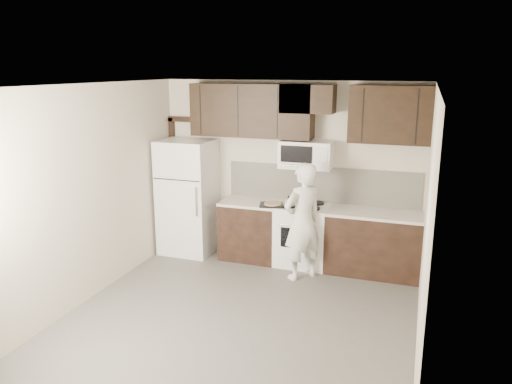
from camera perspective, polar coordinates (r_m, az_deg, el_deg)
The scene contains 14 objects.
floor at distance 6.05m, azimuth -2.11°, elevation -14.42°, with size 4.50×4.50×0.00m, color #565350.
back_wall at distance 7.62m, azimuth 3.84°, elevation 2.43°, with size 4.00×4.00×0.00m, color beige.
ceiling at distance 5.32m, azimuth -2.38°, elevation 12.06°, with size 4.50×4.50×0.00m, color white.
counter_run at distance 7.43m, azimuth 7.61°, elevation -5.13°, with size 2.95×0.64×0.91m.
stove at distance 7.49m, azimuth 5.33°, elevation -4.87°, with size 0.76×0.66×0.94m.
backsplash at distance 7.53m, azimuth 7.47°, elevation 0.88°, with size 2.90×0.02×0.54m, color beige.
upper_cabinets at distance 7.26m, azimuth 5.20°, elevation 9.27°, with size 3.48×0.35×0.78m.
microwave at distance 7.30m, azimuth 5.76°, elevation 4.28°, with size 0.76×0.42×0.40m.
refrigerator at distance 7.93m, azimuth -7.79°, elevation -0.54°, with size 0.80×0.76×1.80m.
door_trim at distance 8.29m, azimuth -9.17°, elevation 2.53°, with size 0.50×0.08×2.12m.
saucepan at distance 7.24m, azimuth 3.77°, elevation -1.21°, with size 0.31×0.18×0.17m.
baking_tray at distance 7.33m, azimuth 1.94°, elevation -1.48°, with size 0.38×0.29×0.02m, color black.
pizza at distance 7.32m, azimuth 1.94°, elevation -1.34°, with size 0.26×0.26×0.02m, color tan.
person at distance 6.88m, azimuth 5.35°, elevation -3.41°, with size 0.60×0.39×1.65m, color silver.
Camera 1 is at (1.92, -4.96, 2.89)m, focal length 35.00 mm.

